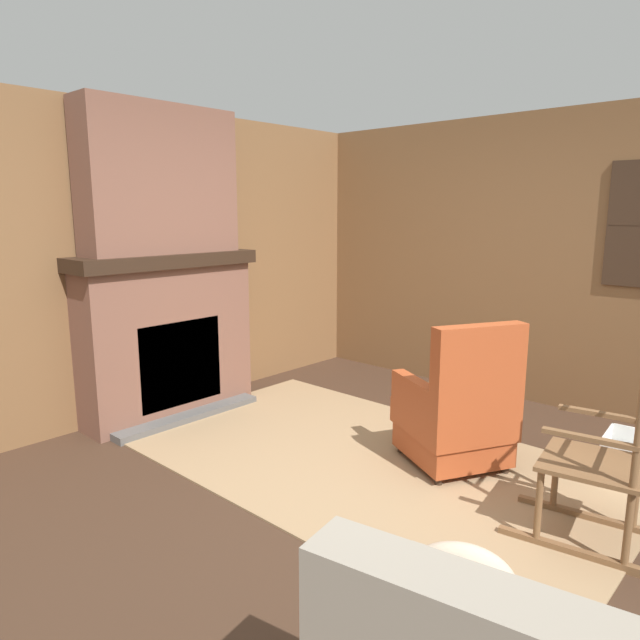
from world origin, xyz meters
TOP-DOWN VIEW (x-y plane):
  - ground_plane at (0.00, 0.00)m, footprint 14.00×14.00m
  - wood_panel_wall_left at (-2.44, 0.00)m, footprint 0.06×5.42m
  - wood_panel_wall_back at (0.03, 2.44)m, footprint 5.42×0.09m
  - fireplace_hearth at (-2.21, 0.00)m, footprint 0.59×1.59m
  - chimney_breast at (-2.22, 0.00)m, footprint 0.33×1.31m
  - area_rug at (-0.39, 0.37)m, footprint 3.46×2.03m
  - armchair at (0.13, 0.72)m, footprint 0.87×0.87m
  - rocking_chair at (1.13, 0.41)m, footprint 0.86×0.57m
  - firewood_stack at (-0.61, 1.77)m, footprint 0.46×0.46m
  - oil_lamp_vase at (-2.26, -0.44)m, footprint 0.10×0.10m
  - storage_case at (-2.26, 0.55)m, footprint 0.16×0.20m

SIDE VIEW (x-z plane):
  - ground_plane at x=0.00m, z-range 0.00..0.00m
  - area_rug at x=-0.39m, z-range 0.00..0.01m
  - firewood_stack at x=-0.61m, z-range -0.03..0.21m
  - armchair at x=0.13m, z-range -0.15..0.88m
  - rocking_chair at x=1.13m, z-range -0.21..1.06m
  - fireplace_hearth at x=-2.21m, z-range 0.00..1.38m
  - wood_panel_wall_left at x=-2.44m, z-range 0.00..2.57m
  - wood_panel_wall_back at x=0.03m, z-range 0.01..2.58m
  - storage_case at x=-2.26m, z-range 1.38..1.52m
  - oil_lamp_vase at x=-2.26m, z-range 1.35..1.57m
  - chimney_breast at x=-2.22m, z-range 1.38..2.55m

